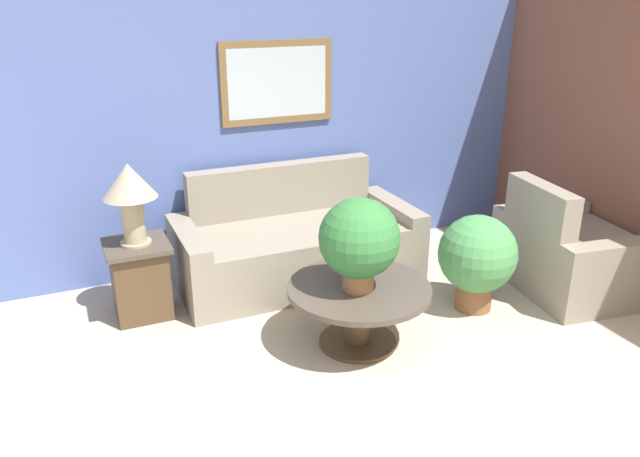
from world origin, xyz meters
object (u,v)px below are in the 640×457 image
object	(u,v)px
table_lamp	(130,189)
potted_plant_on_table	(359,240)
potted_plant_floor	(477,257)
side_table	(140,279)
coffee_table	(359,302)
armchair	(568,254)
couch_main	(296,245)

from	to	relation	value
table_lamp	potted_plant_on_table	world-z (taller)	table_lamp
table_lamp	potted_plant_floor	bearing A→B (deg)	-21.47
side_table	potted_plant_floor	xyz separation A→B (m)	(2.44, -0.96, 0.14)
coffee_table	potted_plant_on_table	world-z (taller)	potted_plant_on_table
coffee_table	potted_plant_floor	bearing A→B (deg)	5.74
table_lamp	potted_plant_on_table	xyz separation A→B (m)	(1.33, -1.10, -0.21)
armchair	potted_plant_on_table	distance (m)	2.12
side_table	potted_plant_on_table	size ratio (longest dim) A/B	0.92
armchair	potted_plant_floor	size ratio (longest dim) A/B	1.59
armchair	potted_plant_floor	distance (m)	0.95
armchair	potted_plant_floor	xyz separation A→B (m)	(-0.94, 0.02, 0.13)
potted_plant_on_table	armchair	bearing A→B (deg)	3.48
armchair	side_table	distance (m)	3.52
armchair	table_lamp	xyz separation A→B (m)	(-3.38, 0.98, 0.72)
couch_main	potted_plant_floor	world-z (taller)	couch_main
armchair	coffee_table	distance (m)	2.03
table_lamp	side_table	bearing A→B (deg)	90.00
coffee_table	potted_plant_floor	size ratio (longest dim) A/B	1.30
couch_main	side_table	xyz separation A→B (m)	(-1.35, -0.14, -0.00)
couch_main	side_table	size ratio (longest dim) A/B	3.44
armchair	coffee_table	world-z (taller)	armchair
couch_main	coffee_table	distance (m)	1.21
potted_plant_on_table	side_table	bearing A→B (deg)	140.31
coffee_table	side_table	world-z (taller)	side_table
side_table	potted_plant_on_table	distance (m)	1.80
couch_main	side_table	bearing A→B (deg)	-174.23
armchair	side_table	size ratio (longest dim) A/B	2.07
couch_main	table_lamp	xyz separation A→B (m)	(-1.35, -0.14, 0.72)
couch_main	potted_plant_floor	size ratio (longest dim) A/B	2.65
potted_plant_on_table	table_lamp	bearing A→B (deg)	140.31
potted_plant_on_table	potted_plant_floor	world-z (taller)	potted_plant_on_table
coffee_table	side_table	bearing A→B (deg)	141.63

